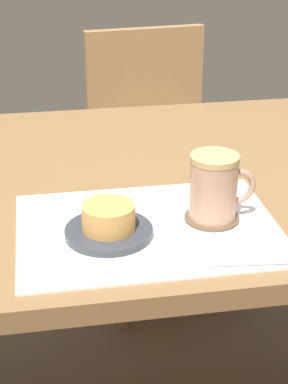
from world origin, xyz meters
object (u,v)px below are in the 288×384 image
(dining_table, at_px, (163,206))
(coffee_mug, at_px, (215,187))
(wooden_chair, at_px, (155,152))
(pastry, at_px, (108,217))
(pastry_plate, at_px, (109,232))

(dining_table, bearing_deg, coffee_mug, -79.16)
(coffee_mug, bearing_deg, wooden_chair, 84.92)
(wooden_chair, xyz_separation_m, pastry, (-0.26, -0.98, 0.30))
(dining_table, relative_size, wooden_chair, 1.48)
(pastry_plate, bearing_deg, coffee_mug, 7.63)
(pastry, bearing_deg, coffee_mug, 7.63)
(dining_table, xyz_separation_m, wooden_chair, (0.13, 0.74, -0.19))
(dining_table, bearing_deg, pastry, -120.18)
(pastry, relative_size, coffee_mug, 0.75)
(wooden_chair, bearing_deg, dining_table, 74.31)
(dining_table, xyz_separation_m, pastry_plate, (-0.14, -0.24, 0.09))
(pastry, height_order, coffee_mug, coffee_mug)
(pastry_plate, relative_size, pastry, 1.67)
(dining_table, relative_size, pastry, 14.52)
(pastry, bearing_deg, wooden_chair, 74.85)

